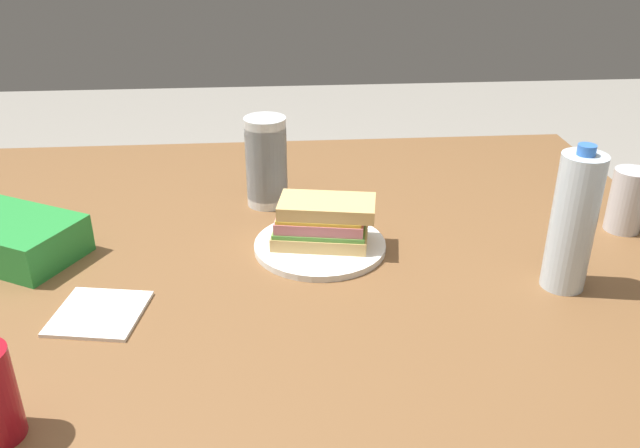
{
  "coord_description": "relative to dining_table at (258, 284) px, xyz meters",
  "views": [
    {
      "loc": [
        0.03,
        -1.08,
        1.34
      ],
      "look_at": [
        0.12,
        -0.02,
        0.81
      ],
      "focal_mm": 37.25,
      "sensor_mm": 36.0,
      "label": 1
    }
  ],
  "objects": [
    {
      "name": "dining_table",
      "position": [
        0.0,
        0.0,
        0.0
      ],
      "size": [
        1.6,
        1.14,
        0.76
      ],
      "color": "brown",
      "rests_on": "ground_plane"
    },
    {
      "name": "paper_plate",
      "position": [
        0.12,
        -0.02,
        0.09
      ],
      "size": [
        0.24,
        0.24,
        0.01
      ],
      "primitive_type": "cylinder",
      "color": "white",
      "rests_on": "dining_table"
    },
    {
      "name": "water_bottle_tall",
      "position": [
        0.5,
        -0.17,
        0.2
      ],
      "size": [
        0.07,
        0.07,
        0.24
      ],
      "color": "silver",
      "rests_on": "dining_table"
    },
    {
      "name": "plastic_cup_stack",
      "position": [
        0.02,
        0.19,
        0.17
      ],
      "size": [
        0.08,
        0.08,
        0.18
      ],
      "color": "silver",
      "rests_on": "dining_table"
    },
    {
      "name": "sandwich",
      "position": [
        0.12,
        -0.02,
        0.13
      ],
      "size": [
        0.2,
        0.12,
        0.08
      ],
      "color": "#DBB26B",
      "rests_on": "paper_plate"
    },
    {
      "name": "soda_can_silver",
      "position": [
        0.7,
        0.01,
        0.14
      ],
      "size": [
        0.07,
        0.07,
        0.12
      ],
      "primitive_type": "cylinder",
      "color": "silver",
      "rests_on": "dining_table"
    },
    {
      "name": "paper_napkin",
      "position": [
        -0.24,
        -0.2,
        0.08
      ],
      "size": [
        0.15,
        0.15,
        0.01
      ],
      "primitive_type": "cube",
      "rotation": [
        0.0,
        0.0,
        1.4
      ],
      "color": "white",
      "rests_on": "dining_table"
    },
    {
      "name": "chip_bag",
      "position": [
        -0.43,
        -0.0,
        0.12
      ],
      "size": [
        0.27,
        0.24,
        0.07
      ],
      "primitive_type": "cube",
      "rotation": [
        0.0,
        0.0,
        5.79
      ],
      "color": "#268C38",
      "rests_on": "dining_table"
    }
  ]
}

